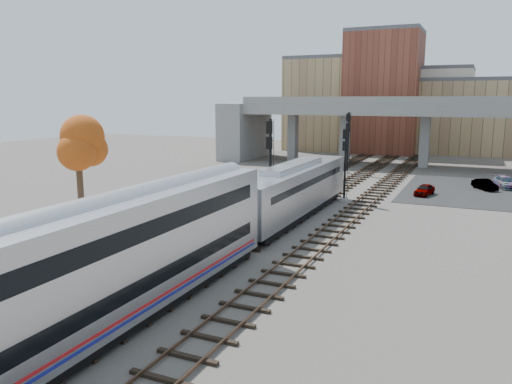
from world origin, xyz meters
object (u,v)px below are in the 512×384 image
Objects in this scene: car_a at (424,190)px; locomotive at (293,189)px; signal_mast_near at (270,167)px; signal_mast_far at (348,142)px; car_b at (485,184)px; signal_mast_mid at (345,166)px; tree at (77,142)px; car_c at (505,182)px; coach at (81,276)px.

locomotive is at bearing -108.98° from car_a.
signal_mast_near is 24.94m from signal_mast_far.
car_b is (15.77, 19.24, -3.33)m from signal_mast_near.
tree reaches higher than signal_mast_mid.
tree is at bearing -141.41° from locomotive.
signal_mast_near is at bearing -161.29° from car_b.
signal_mast_near reaches higher than car_a.
signal_mast_far is 1.89× the size of car_c.
car_b is (5.30, 5.65, -0.01)m from car_a.
signal_mast_far is at bearing 90.00° from signal_mast_near.
car_a is at bearing 58.99° from locomotive.
coach is at bearing -87.49° from signal_mast_far.
signal_mast_far is (0.00, 24.94, -0.03)m from signal_mast_near.
car_a is (10.47, -11.35, -3.29)m from signal_mast_far.
tree is 31.89m from car_a.
signal_mast_mid is at bearing -167.15° from car_b.
car_c is (27.84, 31.44, -5.67)m from tree.
signal_mast_mid reaches higher than coach.
coach is 6.21× the size of car_c.
signal_mast_mid is 0.88× the size of signal_mast_far.
locomotive is 2.50× the size of signal_mast_far.
signal_mast_mid is (2.00, 7.99, 0.97)m from locomotive.
signal_mast_mid is (2.00, 30.60, 0.45)m from coach.
car_a is at bearing 42.97° from signal_mast_mid.
coach is at bearing -126.07° from car_c.
tree reaches higher than car_a.
signal_mast_near is at bearing -146.34° from car_c.
signal_mast_near is 27.95m from car_c.
car_b is at bearing 72.05° from coach.
car_b is at bearing 55.08° from locomotive.
tree is 2.61× the size of car_b.
signal_mast_far is 36.54m from tree.
signal_mast_near is 17.47m from car_a.
car_c is at bearing 58.98° from car_a.
coach is (-0.00, -22.61, 0.52)m from locomotive.
signal_mast_mid is 2.10× the size of car_a.
car_b is at bearing 48.57° from tree.
signal_mast_far is at bearing 103.34° from signal_mast_mid.
signal_mast_far is at bearing 144.72° from car_a.
coach is 44.40m from car_b.
signal_mast_near is 1.90× the size of car_c.
tree is at bearing -106.10° from signal_mast_far.
car_c is at bearing 70.57° from coach.
locomotive reaches higher than car_c.
coach is at bearing -90.88° from car_a.
car_b is (13.67, 42.19, -2.22)m from coach.
car_c is at bearing 48.48° from tree.
signal_mast_far is (-4.10, 17.29, 0.62)m from signal_mast_mid.
coach is 2.95× the size of tree.
car_a is (8.37, 13.93, -1.70)m from locomotive.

